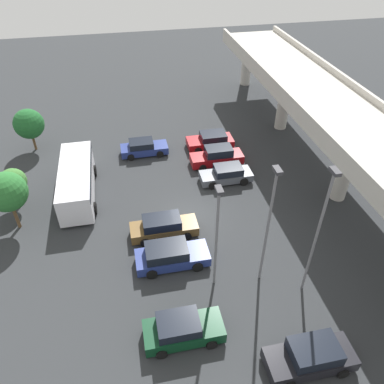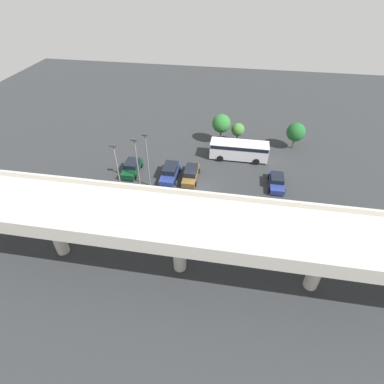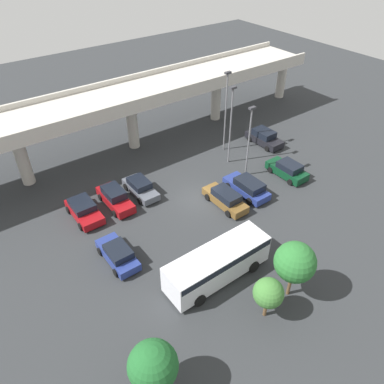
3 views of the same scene
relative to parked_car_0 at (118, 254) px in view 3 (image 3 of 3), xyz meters
name	(u,v)px [view 3 (image 3 of 3)]	position (x,y,z in m)	size (l,w,h in m)	color
ground_plane	(200,200)	(9.85, 2.31, -0.68)	(104.63, 104.63, 0.00)	#2D3033
highway_overpass	(130,100)	(9.85, 14.88, 5.10)	(50.06, 6.66, 7.15)	#BCB7AD
parked_car_0	(118,254)	(0.00, 0.00, 0.00)	(2.04, 4.43, 1.44)	navy
parked_car_1	(115,198)	(3.07, 6.44, 0.12)	(1.98, 4.79, 1.73)	maroon
parked_car_2	(140,187)	(5.84, 6.55, 0.02)	(2.01, 4.46, 1.48)	#515660
parked_car_3	(225,198)	(11.29, 0.28, 0.07)	(1.96, 4.85, 1.59)	brown
parked_car_4	(247,187)	(14.13, 0.35, 0.10)	(2.17, 4.88, 1.62)	navy
parked_car_5	(287,170)	(19.58, 0.13, 0.07)	(2.12, 4.41, 1.60)	#0C381E
parked_car_6	(264,138)	(22.46, 6.35, 0.10)	(2.12, 4.67, 1.68)	black
parked_car_7	(84,210)	(0.04, 6.59, 0.04)	(2.26, 4.48, 1.49)	maroon
shuttle_bus	(218,262)	(5.21, -5.88, 0.87)	(8.35, 2.80, 2.58)	silver
lamp_post_near_aisle	(226,107)	(17.78, 8.14, 4.56)	(0.70, 0.35, 9.07)	slate
lamp_post_mid_lot	(231,121)	(16.45, 5.79, 4.30)	(0.70, 0.35, 8.56)	slate
lamp_post_by_overpass	(249,137)	(16.25, 2.81, 3.80)	(0.70, 0.35, 7.60)	slate
tree_front_left	(153,366)	(-2.99, -10.29, 2.07)	(2.80, 2.80, 4.16)	brown
tree_front_centre	(268,293)	(5.68, -10.43, 1.66)	(2.05, 2.05, 3.38)	brown
tree_front_right	(295,262)	(8.31, -10.17, 2.63)	(2.86, 2.86, 4.75)	brown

